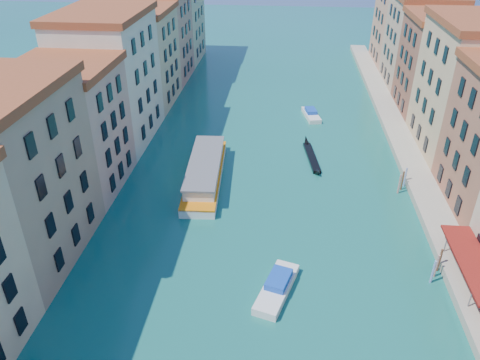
{
  "coord_description": "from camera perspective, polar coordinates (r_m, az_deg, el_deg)",
  "views": [
    {
      "loc": [
        2.2,
        0.03,
        34.12
      ],
      "look_at": [
        -2.74,
        49.68,
        5.1
      ],
      "focal_mm": 35.0,
      "sensor_mm": 36.0,
      "label": 1
    }
  ],
  "objects": [
    {
      "name": "left_bank_palazzos",
      "position": [
        74.64,
        -17.13,
        9.75
      ],
      "size": [
        12.8,
        128.4,
        21.0
      ],
      "color": "#CBB28B",
      "rests_on": "ground"
    },
    {
      "name": "quay",
      "position": [
        75.79,
        20.18,
        1.85
      ],
      "size": [
        4.0,
        140.0,
        1.0
      ],
      "primitive_type": "cube",
      "color": "#A9A088",
      "rests_on": "ground"
    },
    {
      "name": "mooring_poles_right",
      "position": [
        46.8,
        26.29,
        -18.46
      ],
      "size": [
        1.44,
        54.24,
        3.2
      ],
      "color": "#572E1D",
      "rests_on": "ground"
    },
    {
      "name": "vaporetto_far",
      "position": [
        67.63,
        -4.28,
        1.12
      ],
      "size": [
        5.79,
        20.65,
        3.04
      ],
      "rotation": [
        0.0,
        0.0,
        0.06
      ],
      "color": "white",
      "rests_on": "ground"
    },
    {
      "name": "gondola_far",
      "position": [
        74.6,
        8.7,
        2.91
      ],
      "size": [
        2.73,
        12.81,
        1.82
      ],
      "rotation": [
        0.0,
        0.0,
        0.14
      ],
      "color": "black",
      "rests_on": "ground"
    },
    {
      "name": "motorboat_mid",
      "position": [
        49.2,
        4.54,
        -12.83
      ],
      "size": [
        4.67,
        8.29,
        1.64
      ],
      "rotation": [
        0.0,
        0.0,
        -0.29
      ],
      "color": "white",
      "rests_on": "ground"
    },
    {
      "name": "motorboat_far",
      "position": [
        90.09,
        8.67,
        7.96
      ],
      "size": [
        3.6,
        7.3,
        1.45
      ],
      "rotation": [
        0.0,
        0.0,
        0.21
      ],
      "color": "silver",
      "rests_on": "ground"
    }
  ]
}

